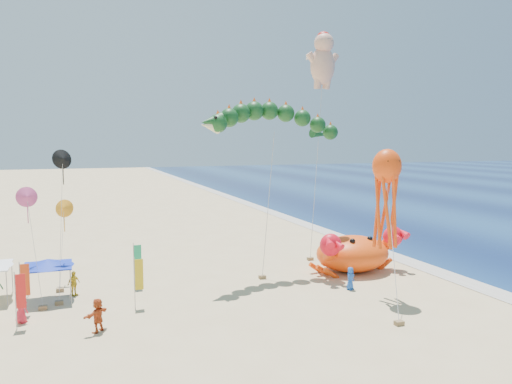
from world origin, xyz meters
The scene contains 10 objects.
ground centered at (0.00, 0.00, 0.00)m, with size 320.00×320.00×0.00m, color #D1B784.
foam_strip centered at (12.00, 0.00, 0.01)m, with size 320.00×320.00×0.00m, color silver.
crab_inflatable centered at (5.90, 1.41, 1.53)m, with size 7.94×5.78×3.48m.
dragon_kite centered at (-0.21, 3.31, 11.42)m, with size 12.25×5.24×12.76m.
cherub_kite centered at (7.50, 9.93, 17.69)m, with size 4.54×5.28×20.14m.
octopus_kite centered at (4.40, -4.88, 7.01)m, with size 3.35×5.64×9.71m.
canopy_blue centered at (-16.21, 2.03, 2.44)m, with size 3.20×3.20×2.71m.
feather_flags centered at (-14.08, -0.49, 2.01)m, with size 7.46×5.52×3.20m.
beachgoers centered at (-13.60, -1.21, 0.87)m, with size 23.74×9.54×1.84m.
small_kites centered at (-15.79, 3.64, 6.33)m, with size 3.58×7.27×9.71m.
Camera 1 is at (-14.51, -31.89, 10.26)m, focal length 35.00 mm.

